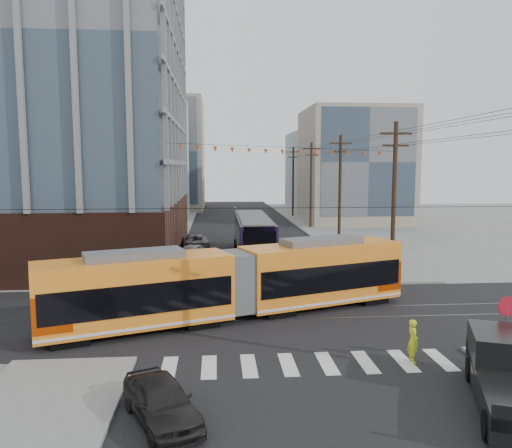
{
  "coord_description": "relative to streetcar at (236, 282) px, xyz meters",
  "views": [
    {
      "loc": [
        -3.66,
        -22.26,
        8.02
      ],
      "look_at": [
        -0.93,
        11.79,
        4.04
      ],
      "focal_mm": 35.0,
      "sensor_mm": 36.0,
      "label": 1
    }
  ],
  "objects": [
    {
      "name": "pedestrian",
      "position": [
        6.98,
        -6.6,
        -1.01
      ],
      "size": [
        0.44,
        0.66,
        1.79
      ],
      "primitive_type": "imported",
      "rotation": [
        0.0,
        0.0,
        1.59
      ],
      "color": "#C9E71E",
      "rests_on": "ground"
    },
    {
      "name": "streetcar",
      "position": [
        0.0,
        0.0,
        0.0
      ],
      "size": [
        19.57,
        9.45,
        3.82
      ],
      "primitive_type": null,
      "rotation": [
        0.0,
        0.0,
        0.35
      ],
      "color": "orange",
      "rests_on": "ground"
    },
    {
      "name": "utility_pole_far",
      "position": [
        11.14,
        52.5,
        3.59
      ],
      "size": [
        0.3,
        0.3,
        11.0
      ],
      "primitive_type": "cylinder",
      "color": "black",
      "rests_on": "ground"
    },
    {
      "name": "parked_car_silver",
      "position": [
        -3.06,
        9.08,
        -1.15
      ],
      "size": [
        2.16,
        4.76,
        1.52
      ],
      "primitive_type": "imported",
      "rotation": [
        0.0,
        0.0,
        3.02
      ],
      "color": "#95989B",
      "rests_on": "ground"
    },
    {
      "name": "bg_bldg_ne_far",
      "position": [
        20.64,
        64.5,
        5.09
      ],
      "size": [
        16.0,
        16.0,
        14.0
      ],
      "primitive_type": "cube",
      "color": "#8C99A5",
      "rests_on": "ground"
    },
    {
      "name": "stop_sign",
      "position": [
        10.37,
        -7.53,
        -0.53
      ],
      "size": [
        0.9,
        0.9,
        2.75
      ],
      "primitive_type": null,
      "rotation": [
        0.0,
        0.0,
        0.08
      ],
      "color": "#B11124",
      "rests_on": "ground"
    },
    {
      "name": "bg_bldg_nw_far",
      "position": [
        -11.36,
        68.5,
        8.09
      ],
      "size": [
        16.0,
        18.0,
        20.0
      ],
      "primitive_type": "cube",
      "color": "gray",
      "rests_on": "ground"
    },
    {
      "name": "parked_car_grey",
      "position": [
        -3.1,
        22.52,
        -1.17
      ],
      "size": [
        3.0,
        5.54,
        1.48
      ],
      "primitive_type": "imported",
      "rotation": [
        0.0,
        0.0,
        3.25
      ],
      "color": "slate",
      "rests_on": "ground"
    },
    {
      "name": "jersey_barrier",
      "position": [
        10.94,
        10.48,
        -1.54
      ],
      "size": [
        2.27,
        3.74,
        0.74
      ],
      "primitive_type": "cube",
      "rotation": [
        0.0,
        0.0,
        0.42
      ],
      "color": "slate",
      "rests_on": "ground"
    },
    {
      "name": "bg_bldg_ne_near",
      "position": [
        18.64,
        44.5,
        6.09
      ],
      "size": [
        14.0,
        14.0,
        16.0
      ],
      "primitive_type": "cube",
      "color": "gray",
      "rests_on": "ground"
    },
    {
      "name": "ground",
      "position": [
        2.64,
        -3.5,
        -1.91
      ],
      "size": [
        160.0,
        160.0,
        0.0
      ],
      "primitive_type": "plane",
      "color": "slate"
    },
    {
      "name": "bg_bldg_nw_near",
      "position": [
        -14.36,
        48.5,
        7.09
      ],
      "size": [
        18.0,
        16.0,
        18.0
      ],
      "primitive_type": "cube",
      "color": "#8C99A5",
      "rests_on": "ground"
    },
    {
      "name": "office_building",
      "position": [
        -19.36,
        19.5,
        12.39
      ],
      "size": [
        30.0,
        25.0,
        28.6
      ],
      "primitive_type": "cube",
      "color": "#381E16",
      "rests_on": "ground"
    },
    {
      "name": "parked_car_white",
      "position": [
        -2.95,
        16.82,
        -1.25
      ],
      "size": [
        3.15,
        4.91,
        1.32
      ],
      "primitive_type": "imported",
      "rotation": [
        0.0,
        0.0,
        2.83
      ],
      "color": "beige",
      "rests_on": "ground"
    },
    {
      "name": "black_sedan",
      "position": [
        -2.78,
        -10.68,
        -1.21
      ],
      "size": [
        3.23,
        4.45,
        1.41
      ],
      "primitive_type": "imported",
      "rotation": [
        0.0,
        0.0,
        0.43
      ],
      "color": "black",
      "rests_on": "ground"
    },
    {
      "name": "city_bus",
      "position": [
        2.2,
        17.24,
        -0.03
      ],
      "size": [
        2.96,
        13.31,
        3.77
      ],
      "primitive_type": null,
      "rotation": [
        0.0,
        0.0,
        -0.01
      ],
      "color": "#1E1035",
      "rests_on": "ground"
    }
  ]
}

